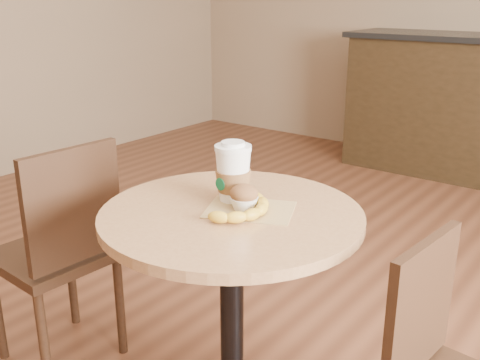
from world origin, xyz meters
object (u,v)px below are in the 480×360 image
(coffee_cup, at_px, (233,174))
(muffin, at_px, (244,197))
(banana, at_px, (247,210))
(cafe_table, at_px, (232,276))
(chair_left, at_px, (61,248))

(coffee_cup, relative_size, muffin, 2.18)
(coffee_cup, distance_m, banana, 0.14)
(cafe_table, xyz_separation_m, coffee_cup, (-0.05, 0.07, 0.28))
(coffee_cup, distance_m, muffin, 0.09)
(cafe_table, distance_m, muffin, 0.24)
(coffee_cup, bearing_deg, banana, -26.89)
(muffin, bearing_deg, banana, -41.53)
(coffee_cup, relative_size, banana, 0.74)
(muffin, distance_m, banana, 0.05)
(cafe_table, relative_size, muffin, 9.22)
(cafe_table, relative_size, banana, 3.14)
(banana, bearing_deg, muffin, 142.29)
(banana, bearing_deg, chair_left, -169.29)
(banana, bearing_deg, coffee_cup, 148.98)
(chair_left, distance_m, banana, 0.82)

